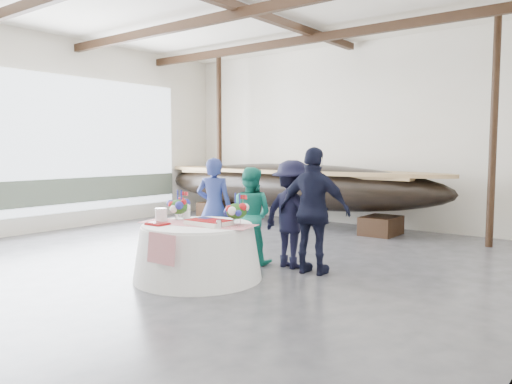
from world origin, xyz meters
The scene contains 12 objects.
floor centered at (0.00, 0.00, 0.00)m, with size 10.00×12.00×0.01m, color #3D3D42.
wall_back centered at (0.00, 6.00, 2.25)m, with size 10.00×0.02×4.50m, color silver.
wall_left centered at (-5.00, 0.00, 2.25)m, with size 0.02×12.00×4.50m, color silver.
pavilion_structure centered at (0.00, 0.84, 4.00)m, with size 9.80×11.76×4.50m.
open_bay centered at (-4.95, 1.00, 1.83)m, with size 0.03×7.00×3.20m.
longboat_display centered at (-1.17, 4.94, 0.98)m, with size 8.15×1.63×1.53m.
banquet_table centered at (0.68, -0.21, 0.40)m, with size 1.88×1.88×0.81m.
tabletop_items centered at (0.63, -0.07, 0.96)m, with size 1.82×1.01×0.40m.
guest_woman_blue centered at (-0.15, 1.05, 0.87)m, with size 0.64×0.42×1.74m, color navy.
guest_woman_teal centered at (0.67, 1.02, 0.80)m, with size 0.78×0.60×1.60m, color #1A8973.
guest_man_left centered at (1.39, 1.22, 0.86)m, with size 1.11×0.64×1.72m, color black.
guest_man_right centered at (1.88, 1.06, 0.96)m, with size 1.13×0.47×1.93m, color black.
Camera 1 is at (5.75, -5.39, 1.90)m, focal length 35.00 mm.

